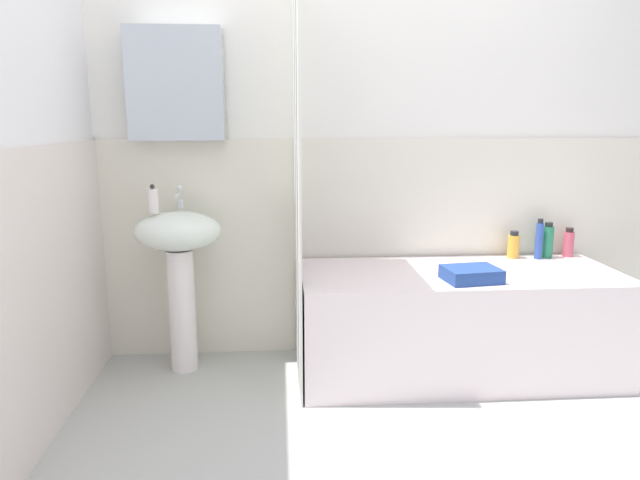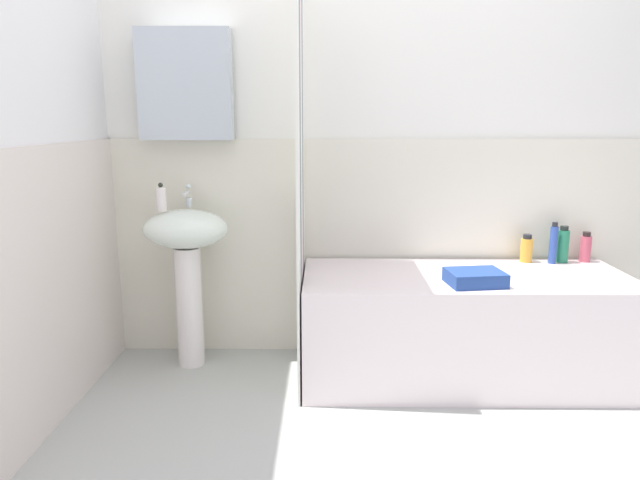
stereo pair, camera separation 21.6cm
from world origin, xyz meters
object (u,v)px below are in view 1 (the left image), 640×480
bathtub (457,322)px  conditioner_bottle (513,245)px  towel_folded (471,274)px  shampoo_bottle (539,240)px  lotion_bottle (568,243)px  soap_dispenser (153,200)px  body_wash_bottle (548,241)px  sink (179,255)px

bathtub → conditioner_bottle: bearing=34.5°
conditioner_bottle → towel_folded: (-0.39, -0.44, -0.04)m
shampoo_bottle → towel_folded: shampoo_bottle is taller
lotion_bottle → shampoo_bottle: 0.20m
soap_dispenser → bathtub: bearing=-4.0°
body_wash_bottle → shampoo_bottle: shampoo_bottle is taller
bathtub → shampoo_bottle: (0.51, 0.23, 0.38)m
sink → conditioner_bottle: size_ratio=5.59×
soap_dispenser → shampoo_bottle: (2.05, 0.12, -0.26)m
bathtub → lotion_bottle: bearing=21.2°
bathtub → body_wash_bottle: (0.58, 0.26, 0.37)m
bathtub → body_wash_bottle: size_ratio=8.12×
soap_dispenser → bathtub: (1.53, -0.11, -0.64)m
sink → body_wash_bottle: size_ratio=4.26×
bathtub → towel_folded: (-0.00, -0.18, 0.31)m
shampoo_bottle → conditioner_bottle: (-0.13, 0.03, -0.04)m
body_wash_bottle → bathtub: bearing=-155.8°
lotion_bottle → conditioner_bottle: size_ratio=1.08×
sink → lotion_bottle: (2.13, 0.13, 0.00)m
soap_dispenser → body_wash_bottle: size_ratio=0.72×
bathtub → lotion_bottle: lotion_bottle is taller
conditioner_bottle → lotion_bottle: bearing=1.7°
soap_dispenser → conditioner_bottle: 1.95m
body_wash_bottle → towel_folded: size_ratio=0.78×
body_wash_bottle → conditioner_bottle: body_wash_bottle is taller
lotion_bottle → body_wash_bottle: size_ratio=0.82×
soap_dispenser → conditioner_bottle: size_ratio=0.95×
soap_dispenser → shampoo_bottle: 2.07m
sink → lotion_bottle: bearing=3.6°
sink → shampoo_bottle: (1.94, 0.09, 0.03)m
sink → bathtub: bearing=-5.7°
shampoo_bottle → conditioner_bottle: size_ratio=1.48×
lotion_bottle → towel_folded: lotion_bottle is taller
bathtub → conditioner_bottle: size_ratio=10.65×
sink → shampoo_bottle: 1.94m
soap_dispenser → conditioner_bottle: (1.92, 0.16, -0.29)m
lotion_bottle → sink: bearing=-176.4°
soap_dispenser → bathtub: 1.66m
lotion_bottle → shampoo_bottle: size_ratio=0.73×
lotion_bottle → body_wash_bottle: 0.13m
lotion_bottle → towel_folded: bearing=-147.5°
lotion_bottle → conditioner_bottle: (-0.32, -0.01, -0.01)m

